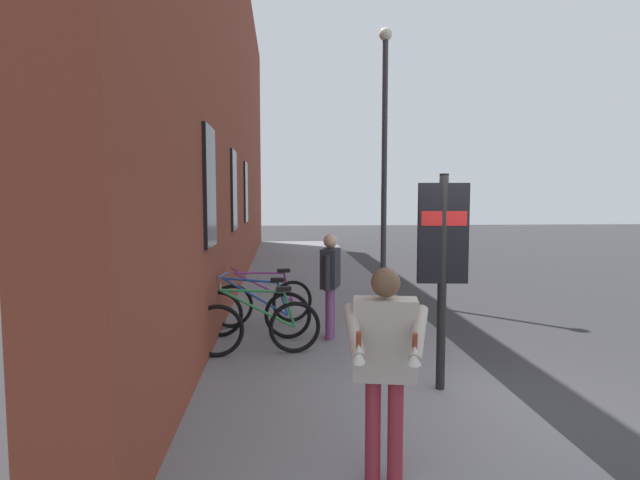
% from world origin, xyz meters
% --- Properties ---
extents(ground, '(60.00, 60.00, 0.00)m').
position_xyz_m(ground, '(6.00, -1.00, 0.00)').
color(ground, '#2D2D30').
extents(sidewalk_pavement, '(24.00, 3.50, 0.12)m').
position_xyz_m(sidewalk_pavement, '(8.00, 1.75, 0.06)').
color(sidewalk_pavement, slate).
rests_on(sidewalk_pavement, ground).
extents(station_facade, '(22.00, 0.65, 8.86)m').
position_xyz_m(station_facade, '(8.99, 3.80, 4.42)').
color(station_facade, brown).
rests_on(station_facade, ground).
extents(bicycle_leaning_wall, '(0.48, 1.77, 0.97)m').
position_xyz_m(bicycle_leaning_wall, '(1.93, 2.86, 0.51)').
color(bicycle_leaning_wall, black).
rests_on(bicycle_leaning_wall, sidewalk_pavement).
extents(bicycle_far_end, '(0.50, 1.75, 0.97)m').
position_xyz_m(bicycle_far_end, '(2.80, 2.95, 0.51)').
color(bicycle_far_end, black).
rests_on(bicycle_far_end, sidewalk_pavement).
extents(bicycle_mid_rack, '(0.67, 1.71, 0.97)m').
position_xyz_m(bicycle_mid_rack, '(3.61, 2.84, 0.51)').
color(bicycle_mid_rack, black).
rests_on(bicycle_mid_rack, sidewalk_pavement).
extents(transit_info_sign, '(0.13, 0.55, 2.40)m').
position_xyz_m(transit_info_sign, '(0.53, 0.76, 1.72)').
color(transit_info_sign, black).
rests_on(transit_info_sign, sidewalk_pavement).
extents(pedestrian_near_bus, '(0.59, 0.35, 1.59)m').
position_xyz_m(pedestrian_near_bus, '(2.69, 1.79, 1.09)').
color(pedestrian_near_bus, '#723F72').
rests_on(pedestrian_near_bus, sidewalk_pavement).
extents(tourist_with_hotdogs, '(0.62, 0.62, 1.63)m').
position_xyz_m(tourist_with_hotdogs, '(-1.32, 1.77, 1.13)').
color(tourist_with_hotdogs, maroon).
rests_on(tourist_with_hotdogs, sidewalk_pavement).
extents(street_lamp, '(0.28, 0.28, 5.72)m').
position_xyz_m(street_lamp, '(6.10, 0.30, 3.47)').
color(street_lamp, '#333338').
rests_on(street_lamp, sidewalk_pavement).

